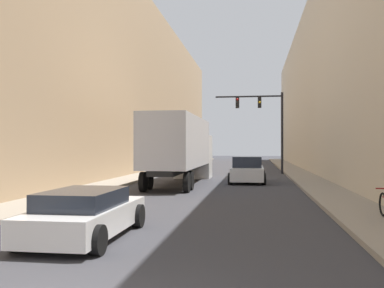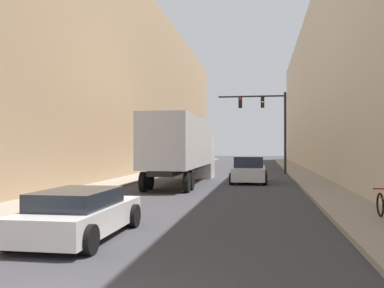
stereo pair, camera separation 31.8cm
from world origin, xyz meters
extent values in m
cube|color=gray|center=(5.84, 30.00, 0.07)|extent=(2.11, 80.00, 0.15)
cube|color=gray|center=(-5.84, 30.00, 0.07)|extent=(2.11, 80.00, 0.15)
cube|color=beige|center=(9.90, 30.00, 7.49)|extent=(6.00, 80.00, 14.97)
cube|color=tan|center=(-9.90, 30.00, 7.82)|extent=(6.00, 80.00, 15.64)
cube|color=silver|center=(-1.97, 19.40, 2.51)|extent=(2.49, 9.89, 2.82)
cube|color=black|center=(-1.97, 19.40, 0.95)|extent=(1.24, 9.89, 0.24)
cube|color=silver|center=(-1.97, 25.51, 1.52)|extent=(2.49, 2.31, 3.03)
cylinder|color=black|center=(-3.07, 15.66, 0.50)|extent=(0.25, 1.00, 1.00)
cylinder|color=black|center=(-0.88, 15.66, 0.50)|extent=(0.25, 1.00, 1.00)
cylinder|color=black|center=(-3.07, 16.86, 0.50)|extent=(0.25, 1.00, 1.00)
cylinder|color=black|center=(-0.88, 16.86, 0.50)|extent=(0.25, 1.00, 1.00)
cylinder|color=black|center=(-3.07, 25.51, 0.50)|extent=(0.25, 1.00, 1.00)
cylinder|color=black|center=(-0.88, 25.51, 0.50)|extent=(0.25, 1.00, 1.00)
cube|color=silver|center=(-1.68, 5.11, 0.48)|extent=(1.76, 4.40, 0.61)
cube|color=#1E232D|center=(-1.68, 4.89, 0.99)|extent=(1.55, 2.42, 0.41)
cylinder|color=black|center=(-2.56, 6.61, 0.32)|extent=(0.25, 0.64, 0.64)
cylinder|color=black|center=(-0.80, 6.61, 0.32)|extent=(0.25, 0.64, 0.64)
cylinder|color=black|center=(-2.56, 3.51, 0.32)|extent=(0.25, 0.64, 0.64)
cylinder|color=black|center=(-0.80, 3.51, 0.32)|extent=(0.25, 0.64, 0.64)
cube|color=silver|center=(1.94, 21.99, 0.59)|extent=(1.95, 4.54, 0.79)
cube|color=#1E232D|center=(1.94, 21.76, 1.31)|extent=(1.71, 2.50, 0.66)
cylinder|color=black|center=(0.97, 23.56, 0.35)|extent=(0.25, 0.70, 0.70)
cylinder|color=black|center=(2.91, 23.56, 0.35)|extent=(0.25, 0.70, 0.70)
cylinder|color=black|center=(0.97, 20.32, 0.35)|extent=(0.25, 0.70, 0.70)
cylinder|color=black|center=(2.91, 20.32, 0.35)|extent=(0.25, 0.70, 0.70)
cylinder|color=black|center=(4.63, 31.19, 3.38)|extent=(0.20, 0.20, 6.75)
cube|color=black|center=(1.87, 31.19, 6.45)|extent=(5.53, 0.12, 0.12)
cube|color=black|center=(2.79, 31.19, 5.94)|extent=(0.30, 0.24, 0.90)
sphere|color=gold|center=(2.79, 31.05, 5.94)|extent=(0.18, 0.18, 0.18)
cube|color=black|center=(0.94, 31.19, 5.94)|extent=(0.30, 0.24, 0.90)
sphere|color=red|center=(0.94, 31.05, 6.22)|extent=(0.18, 0.18, 0.18)
torus|color=black|center=(6.22, 8.61, 0.51)|extent=(0.06, 0.72, 0.72)
cube|color=maroon|center=(6.22, 8.56, 0.99)|extent=(0.44, 0.04, 0.04)
camera|label=1|loc=(2.43, -4.90, 2.24)|focal=40.00mm
camera|label=2|loc=(2.74, -4.85, 2.24)|focal=40.00mm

